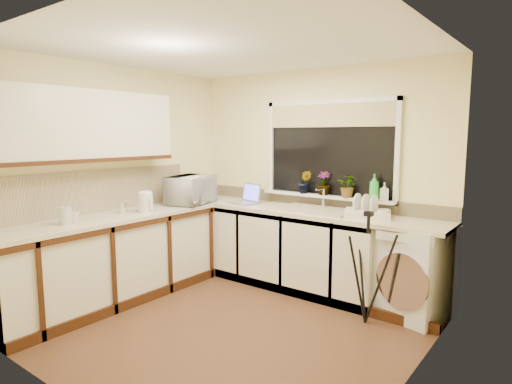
% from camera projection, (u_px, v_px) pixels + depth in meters
% --- Properties ---
extents(floor, '(3.20, 3.20, 0.00)m').
position_uv_depth(floor, '(229.00, 324.00, 3.95)').
color(floor, brown).
rests_on(floor, ground).
extents(ceiling, '(3.20, 3.20, 0.00)m').
position_uv_depth(ceiling, '(227.00, 47.00, 3.63)').
color(ceiling, white).
rests_on(ceiling, ground).
extents(wall_back, '(3.20, 0.00, 3.20)m').
position_uv_depth(wall_back, '(313.00, 178.00, 4.98)').
color(wall_back, '#F8E8A5').
rests_on(wall_back, ground).
extents(wall_front, '(3.20, 0.00, 3.20)m').
position_uv_depth(wall_front, '(66.00, 217.00, 2.61)').
color(wall_front, '#F8E8A5').
rests_on(wall_front, ground).
extents(wall_left, '(0.00, 3.00, 3.00)m').
position_uv_depth(wall_left, '(118.00, 180.00, 4.75)').
color(wall_left, '#F8E8A5').
rests_on(wall_left, ground).
extents(wall_right, '(0.00, 3.00, 3.00)m').
position_uv_depth(wall_right, '(413.00, 210.00, 2.83)').
color(wall_right, '#F8E8A5').
rests_on(wall_right, ground).
extents(base_cabinet_back, '(2.55, 0.60, 0.86)m').
position_uv_depth(base_cabinet_back, '(275.00, 246.00, 5.04)').
color(base_cabinet_back, silver).
rests_on(base_cabinet_back, floor).
extents(base_cabinet_left, '(0.54, 2.40, 0.86)m').
position_uv_depth(base_cabinet_left, '(114.00, 261.00, 4.44)').
color(base_cabinet_left, silver).
rests_on(base_cabinet_left, floor).
extents(worktop_back, '(3.20, 0.60, 0.04)m').
position_uv_depth(worktop_back, '(299.00, 211.00, 4.79)').
color(worktop_back, beige).
rests_on(worktop_back, base_cabinet_back).
extents(worktop_left, '(0.60, 2.40, 0.04)m').
position_uv_depth(worktop_left, '(112.00, 218.00, 4.38)').
color(worktop_left, beige).
rests_on(worktop_left, base_cabinet_left).
extents(upper_cabinet, '(0.28, 1.90, 0.70)m').
position_uv_depth(upper_cabinet, '(86.00, 126.00, 4.22)').
color(upper_cabinet, silver).
rests_on(upper_cabinet, wall_left).
extents(splashback_left, '(0.02, 2.40, 0.45)m').
position_uv_depth(splashback_left, '(95.00, 192.00, 4.52)').
color(splashback_left, beige).
rests_on(splashback_left, wall_left).
extents(splashback_back, '(3.20, 0.02, 0.14)m').
position_uv_depth(splashback_back, '(313.00, 200.00, 5.00)').
color(splashback_back, beige).
rests_on(splashback_back, wall_back).
extents(window_glass, '(1.50, 0.02, 1.00)m').
position_uv_depth(window_glass, '(329.00, 150.00, 4.80)').
color(window_glass, black).
rests_on(window_glass, wall_back).
extents(window_blind, '(1.50, 0.02, 0.25)m').
position_uv_depth(window_blind, '(329.00, 116.00, 4.73)').
color(window_blind, tan).
rests_on(window_blind, wall_back).
extents(windowsill, '(1.60, 0.14, 0.03)m').
position_uv_depth(windowsill, '(326.00, 196.00, 4.83)').
color(windowsill, white).
rests_on(windowsill, wall_back).
extents(sink, '(0.82, 0.46, 0.03)m').
position_uv_depth(sink, '(315.00, 210.00, 4.66)').
color(sink, tan).
rests_on(sink, worktop_back).
extents(faucet, '(0.03, 0.03, 0.24)m').
position_uv_depth(faucet, '(324.00, 198.00, 4.79)').
color(faucet, silver).
rests_on(faucet, worktop_back).
extents(washing_machine, '(0.74, 0.73, 0.88)m').
position_uv_depth(washing_machine, '(413.00, 270.00, 4.10)').
color(washing_machine, silver).
rests_on(washing_machine, floor).
extents(laptop, '(0.37, 0.34, 0.23)m').
position_uv_depth(laptop, '(247.00, 198.00, 5.18)').
color(laptop, gray).
rests_on(laptop, worktop_back).
extents(kettle, '(0.16, 0.16, 0.20)m').
position_uv_depth(kettle, '(145.00, 203.00, 4.57)').
color(kettle, silver).
rests_on(kettle, worktop_left).
extents(dish_rack, '(0.53, 0.47, 0.07)m').
position_uv_depth(dish_rack, '(367.00, 214.00, 4.32)').
color(dish_rack, white).
rests_on(dish_rack, worktop_back).
extents(tripod, '(0.61, 0.61, 1.04)m').
position_uv_depth(tripod, '(367.00, 268.00, 3.91)').
color(tripod, black).
rests_on(tripod, floor).
extents(glass_jug, '(0.11, 0.11, 0.16)m').
position_uv_depth(glass_jug, '(65.00, 216.00, 3.95)').
color(glass_jug, '#B9BCC4').
rests_on(glass_jug, worktop_left).
extents(steel_jar, '(0.08, 0.08, 0.11)m').
position_uv_depth(steel_jar, '(123.00, 208.00, 4.53)').
color(steel_jar, white).
rests_on(steel_jar, worktop_left).
extents(microwave, '(0.56, 0.69, 0.33)m').
position_uv_depth(microwave, '(191.00, 190.00, 5.14)').
color(microwave, silver).
rests_on(microwave, worktop_left).
extents(plant_b, '(0.18, 0.16, 0.26)m').
position_uv_depth(plant_b, '(305.00, 182.00, 4.93)').
color(plant_b, '#999999').
rests_on(plant_b, windowsill).
extents(plant_c, '(0.18, 0.18, 0.26)m').
position_uv_depth(plant_c, '(324.00, 183.00, 4.82)').
color(plant_c, '#999999').
rests_on(plant_c, windowsill).
extents(plant_d, '(0.24, 0.21, 0.24)m').
position_uv_depth(plant_d, '(348.00, 186.00, 4.61)').
color(plant_d, '#999999').
rests_on(plant_d, windowsill).
extents(soap_bottle_green, '(0.12, 0.12, 0.27)m').
position_uv_depth(soap_bottle_green, '(374.00, 187.00, 4.43)').
color(soap_bottle_green, green).
rests_on(soap_bottle_green, windowsill).
extents(soap_bottle_clear, '(0.11, 0.11, 0.19)m').
position_uv_depth(soap_bottle_clear, '(384.00, 192.00, 4.38)').
color(soap_bottle_clear, '#999999').
rests_on(soap_bottle_clear, windowsill).
extents(cup_back, '(0.15, 0.15, 0.10)m').
position_uv_depth(cup_back, '(383.00, 214.00, 4.20)').
color(cup_back, silver).
rests_on(cup_back, worktop_back).
extents(cup_left, '(0.12, 0.12, 0.10)m').
position_uv_depth(cup_left, '(74.00, 217.00, 4.05)').
color(cup_left, beige).
rests_on(cup_left, worktop_left).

